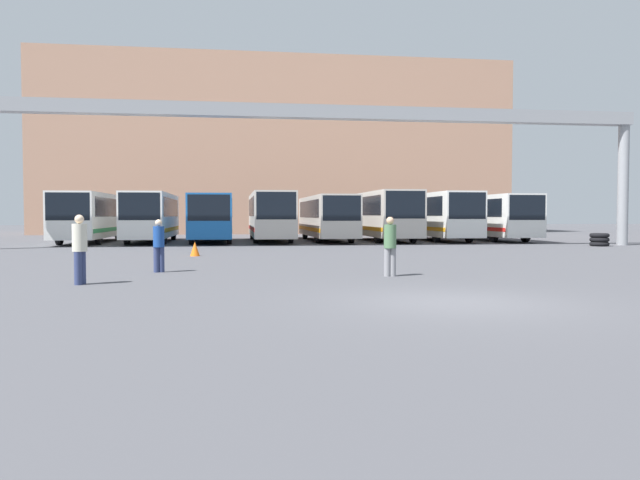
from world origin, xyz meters
name	(u,v)px	position (x,y,z in m)	size (l,w,h in m)	color
ground_plane	(455,302)	(0.00, 0.00, 0.00)	(200.00, 200.00, 0.00)	#47474C
building_backdrop	(276,150)	(0.00, 50.44, 8.15)	(43.97, 12.00, 16.31)	tan
overhead_gantry	(315,126)	(0.00, 21.14, 6.44)	(36.18, 0.80, 7.53)	gray
bus_slot_0	(91,215)	(-13.17, 29.04, 1.76)	(2.54, 11.19, 3.05)	silver
bus_slot_1	(152,214)	(-9.40, 28.83, 1.77)	(2.46, 10.76, 3.07)	silver
bus_slot_2	(212,215)	(-5.64, 28.46, 1.72)	(2.58, 10.02, 2.97)	#1959A5
bus_slot_3	(270,214)	(-1.88, 29.58, 1.81)	(2.48, 12.25, 3.14)	beige
bus_slot_4	(326,215)	(1.88, 29.40, 1.71)	(2.45, 11.90, 2.96)	beige
bus_slot_5	(384,213)	(5.64, 28.55, 1.87)	(2.60, 10.20, 3.24)	beige
bus_slot_6	(437,214)	(9.40, 28.97, 1.83)	(2.51, 11.03, 3.17)	silver
bus_slot_7	(490,215)	(13.17, 28.89, 1.75)	(2.51, 10.88, 3.03)	silver
pedestrian_near_right	(159,244)	(-6.55, 7.46, 0.85)	(0.33, 0.33, 1.60)	navy
pedestrian_near_left	(390,245)	(0.04, 5.28, 0.89)	(0.35, 0.35, 1.68)	gray
pedestrian_near_center	(80,248)	(-8.10, 4.32, 0.92)	(0.36, 0.36, 1.73)	navy
traffic_cone	(195,249)	(-5.92, 14.85, 0.31)	(0.41, 0.41, 0.61)	orange
tire_stack	(599,240)	(15.86, 20.29, 0.36)	(1.04, 1.04, 0.72)	black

